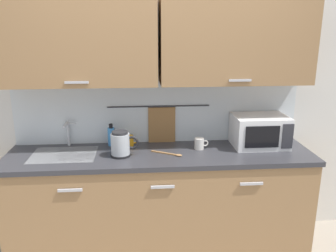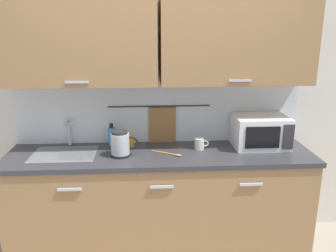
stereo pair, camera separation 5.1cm
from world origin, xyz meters
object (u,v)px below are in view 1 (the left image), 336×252
object	(u,v)px
mug_by_kettle	(199,144)
wooden_spoon	(170,154)
microwave	(260,131)
dish_soap_bottle	(111,136)
electric_kettle	(121,144)
mug_near_sink	(129,141)

from	to	relation	value
mug_by_kettle	wooden_spoon	world-z (taller)	mug_by_kettle
microwave	dish_soap_bottle	distance (m)	1.29
electric_kettle	wooden_spoon	bearing A→B (deg)	-0.14
mug_by_kettle	wooden_spoon	distance (m)	0.29
mug_by_kettle	dish_soap_bottle	bearing A→B (deg)	168.59
dish_soap_bottle	wooden_spoon	xyz separation A→B (m)	(0.50, -0.27, -0.08)
microwave	electric_kettle	distance (m)	1.20
mug_near_sink	mug_by_kettle	distance (m)	0.61
electric_kettle	mug_by_kettle	xyz separation A→B (m)	(0.66, 0.12, -0.05)
electric_kettle	dish_soap_bottle	distance (m)	0.29
electric_kettle	wooden_spoon	xyz separation A→B (m)	(0.40, -0.00, -0.10)
microwave	electric_kettle	bearing A→B (deg)	-172.42
mug_near_sink	dish_soap_bottle	bearing A→B (deg)	168.84
electric_kettle	dish_soap_bottle	size ratio (longest dim) A/B	1.16
dish_soap_bottle	wooden_spoon	distance (m)	0.57
microwave	mug_near_sink	size ratio (longest dim) A/B	3.83
mug_by_kettle	electric_kettle	bearing A→B (deg)	-169.97
microwave	wooden_spoon	distance (m)	0.82
dish_soap_bottle	wooden_spoon	bearing A→B (deg)	-28.56
electric_kettle	mug_near_sink	world-z (taller)	electric_kettle
microwave	mug_near_sink	bearing A→B (deg)	175.98
dish_soap_bottle	wooden_spoon	size ratio (longest dim) A/B	0.77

